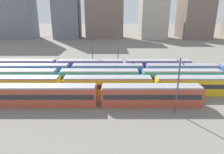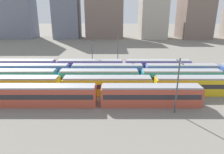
% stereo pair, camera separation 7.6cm
% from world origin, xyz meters
% --- Properties ---
extents(ground_plane, '(600.00, 600.00, 0.00)m').
position_xyz_m(ground_plane, '(0.00, 10.40, 0.00)').
color(ground_plane, slate).
extents(train_track_0, '(55.80, 3.06, 3.75)m').
position_xyz_m(train_track_0, '(8.67, 0.00, 1.90)').
color(train_track_0, '#BC4C38').
rests_on(train_track_0, ground_plane).
extents(train_track_1, '(93.60, 3.06, 3.75)m').
position_xyz_m(train_track_1, '(38.47, 5.20, 1.90)').
color(train_track_1, yellow).
rests_on(train_track_1, ground_plane).
extents(train_track_2, '(55.80, 3.06, 3.75)m').
position_xyz_m(train_track_2, '(17.57, 10.40, 1.90)').
color(train_track_2, teal).
rests_on(train_track_2, ground_plane).
extents(train_track_3, '(74.70, 3.06, 3.75)m').
position_xyz_m(train_track_3, '(28.79, 15.60, 1.90)').
color(train_track_3, '#4C70BC').
rests_on(train_track_3, ground_plane).
extents(train_track_4, '(55.80, 3.06, 3.75)m').
position_xyz_m(train_track_4, '(14.41, 20.80, 1.90)').
color(train_track_4, '#6B429E').
rests_on(train_track_4, ground_plane).
extents(catenary_pole_0, '(0.24, 3.20, 9.42)m').
position_xyz_m(catenary_pole_0, '(31.13, -3.17, 5.25)').
color(catenary_pole_0, '#4C4C51').
rests_on(catenary_pole_0, ground_plane).
extents(catenary_pole_1, '(0.24, 3.20, 10.30)m').
position_xyz_m(catenary_pole_1, '(22.24, 23.60, 5.70)').
color(catenary_pole_1, '#4C4C51').
rests_on(catenary_pole_1, ground_plane).
extents(catenary_pole_3, '(0.24, 3.20, 8.51)m').
position_xyz_m(catenary_pole_3, '(14.78, 23.95, 4.78)').
color(catenary_pole_3, '#4C4C51').
rests_on(catenary_pole_3, ground_plane).
extents(distant_building_1, '(16.76, 15.26, 46.39)m').
position_xyz_m(distant_building_1, '(-9.47, 105.22, 23.19)').
color(distant_building_1, slate).
rests_on(distant_building_1, ground_plane).
extents(distant_building_2, '(24.29, 15.11, 33.01)m').
position_xyz_m(distant_building_2, '(15.52, 105.22, 16.50)').
color(distant_building_2, '#7A665B').
rests_on(distant_building_2, ground_plane).
extents(distant_building_3, '(16.77, 19.74, 26.89)m').
position_xyz_m(distant_building_3, '(47.59, 105.22, 13.45)').
color(distant_building_3, '#B2A899').
rests_on(distant_building_3, ground_plane).
extents(distant_building_4, '(18.53, 21.51, 40.55)m').
position_xyz_m(distant_building_4, '(75.31, 105.22, 20.27)').
color(distant_building_4, '#7A665B').
rests_on(distant_building_4, ground_plane).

